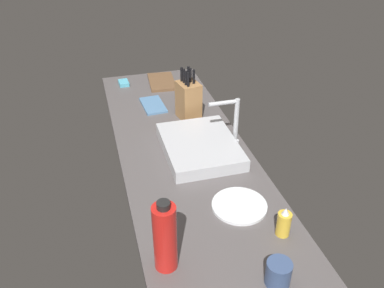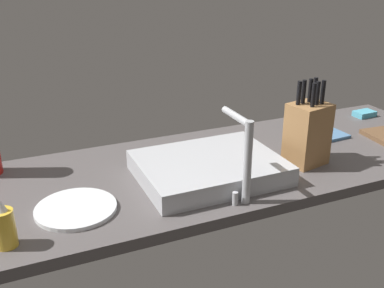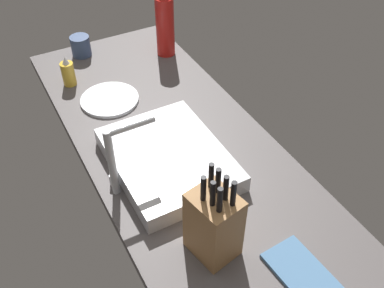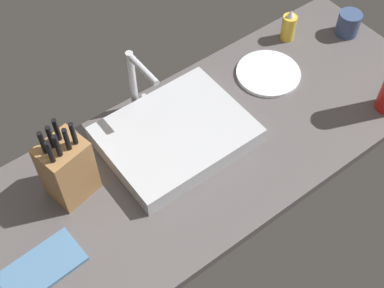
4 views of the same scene
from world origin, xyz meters
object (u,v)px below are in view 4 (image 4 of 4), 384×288
(sink_basin, at_px, (176,135))
(dish_towel, at_px, (42,267))
(faucet, at_px, (136,80))
(coffee_mug, at_px, (348,24))
(dinner_plate, at_px, (268,73))
(knife_block, at_px, (67,169))
(soap_bottle, at_px, (289,26))

(sink_basin, xyz_separation_m, dish_towel, (-0.54, -0.13, -0.02))
(faucet, bearing_deg, coffee_mug, -9.71)
(dinner_plate, bearing_deg, sink_basin, -174.25)
(sink_basin, distance_m, knife_block, 0.36)
(soap_bottle, relative_size, dinner_plate, 0.56)
(knife_block, height_order, coffee_mug, knife_block)
(faucet, distance_m, coffee_mug, 0.85)
(dinner_plate, height_order, coffee_mug, coffee_mug)
(soap_bottle, xyz_separation_m, coffee_mug, (0.20, -0.11, -0.01))
(sink_basin, xyz_separation_m, faucet, (-0.02, 0.17, 0.12))
(coffee_mug, bearing_deg, dish_towel, -173.19)
(dish_towel, bearing_deg, soap_bottle, 13.44)
(dinner_plate, bearing_deg, soap_bottle, 28.82)
(faucet, distance_m, dinner_plate, 0.49)
(soap_bottle, bearing_deg, coffee_mug, -30.18)
(dinner_plate, distance_m, coffee_mug, 0.38)
(knife_block, relative_size, soap_bottle, 2.28)
(soap_bottle, bearing_deg, faucet, 177.45)
(knife_block, bearing_deg, dish_towel, -150.42)
(knife_block, relative_size, coffee_mug, 3.23)
(faucet, bearing_deg, soap_bottle, -2.55)
(soap_bottle, distance_m, dish_towel, 1.18)
(dinner_plate, xyz_separation_m, dish_towel, (-0.97, -0.17, 0.00))
(faucet, relative_size, knife_block, 0.86)
(sink_basin, distance_m, faucet, 0.21)
(faucet, relative_size, dinner_plate, 1.10)
(sink_basin, bearing_deg, knife_block, 174.16)
(sink_basin, height_order, coffee_mug, coffee_mug)
(sink_basin, distance_m, dinner_plate, 0.43)
(sink_basin, xyz_separation_m, knife_block, (-0.35, 0.04, 0.08))
(sink_basin, height_order, knife_block, knife_block)
(dish_towel, height_order, coffee_mug, coffee_mug)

